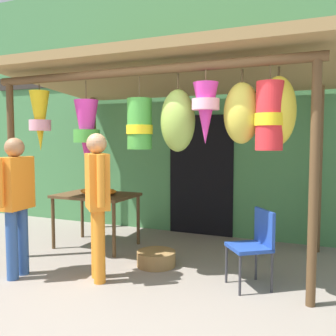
{
  "coord_description": "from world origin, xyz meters",
  "views": [
    {
      "loc": [
        1.6,
        -3.52,
        1.59
      ],
      "look_at": [
        -0.32,
        0.97,
        1.22
      ],
      "focal_mm": 39.98,
      "sensor_mm": 36.0,
      "label": 1
    }
  ],
  "objects_px": {
    "vendor_in_orange": "(16,196)",
    "flower_heap_on_table": "(99,191)",
    "display_table": "(96,200)",
    "customer_foreground": "(97,194)",
    "folding_chair": "(255,241)",
    "wicker_basket_by_table": "(156,258)"
  },
  "relations": [
    {
      "from": "display_table",
      "to": "wicker_basket_by_table",
      "type": "relative_size",
      "value": 2.3
    },
    {
      "from": "folding_chair",
      "to": "customer_foreground",
      "type": "bearing_deg",
      "value": -163.05
    },
    {
      "from": "vendor_in_orange",
      "to": "customer_foreground",
      "type": "xyz_separation_m",
      "value": [
        0.92,
        0.28,
        0.03
      ]
    },
    {
      "from": "wicker_basket_by_table",
      "to": "vendor_in_orange",
      "type": "bearing_deg",
      "value": -143.3
    },
    {
      "from": "customer_foreground",
      "to": "vendor_in_orange",
      "type": "bearing_deg",
      "value": -162.87
    },
    {
      "from": "folding_chair",
      "to": "wicker_basket_by_table",
      "type": "height_order",
      "value": "folding_chair"
    },
    {
      "from": "display_table",
      "to": "customer_foreground",
      "type": "height_order",
      "value": "customer_foreground"
    },
    {
      "from": "display_table",
      "to": "wicker_basket_by_table",
      "type": "bearing_deg",
      "value": -20.19
    },
    {
      "from": "vendor_in_orange",
      "to": "flower_heap_on_table",
      "type": "bearing_deg",
      "value": 81.15
    },
    {
      "from": "display_table",
      "to": "flower_heap_on_table",
      "type": "relative_size",
      "value": 2.0
    },
    {
      "from": "folding_chair",
      "to": "vendor_in_orange",
      "type": "relative_size",
      "value": 0.52
    },
    {
      "from": "display_table",
      "to": "vendor_in_orange",
      "type": "distance_m",
      "value": 1.44
    },
    {
      "from": "wicker_basket_by_table",
      "to": "customer_foreground",
      "type": "distance_m",
      "value": 1.2
    },
    {
      "from": "display_table",
      "to": "flower_heap_on_table",
      "type": "height_order",
      "value": "flower_heap_on_table"
    },
    {
      "from": "display_table",
      "to": "flower_heap_on_table",
      "type": "distance_m",
      "value": 0.17
    },
    {
      "from": "flower_heap_on_table",
      "to": "folding_chair",
      "type": "bearing_deg",
      "value": -13.54
    },
    {
      "from": "wicker_basket_by_table",
      "to": "vendor_in_orange",
      "type": "relative_size",
      "value": 0.3
    },
    {
      "from": "display_table",
      "to": "vendor_in_orange",
      "type": "xyz_separation_m",
      "value": [
        -0.13,
        -1.42,
        0.25
      ]
    },
    {
      "from": "display_table",
      "to": "vendor_in_orange",
      "type": "bearing_deg",
      "value": -95.23
    },
    {
      "from": "display_table",
      "to": "customer_foreground",
      "type": "xyz_separation_m",
      "value": [
        0.79,
        -1.13,
        0.28
      ]
    },
    {
      "from": "display_table",
      "to": "vendor_in_orange",
      "type": "height_order",
      "value": "vendor_in_orange"
    },
    {
      "from": "flower_heap_on_table",
      "to": "vendor_in_orange",
      "type": "xyz_separation_m",
      "value": [
        -0.21,
        -1.36,
        0.11
      ]
    }
  ]
}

